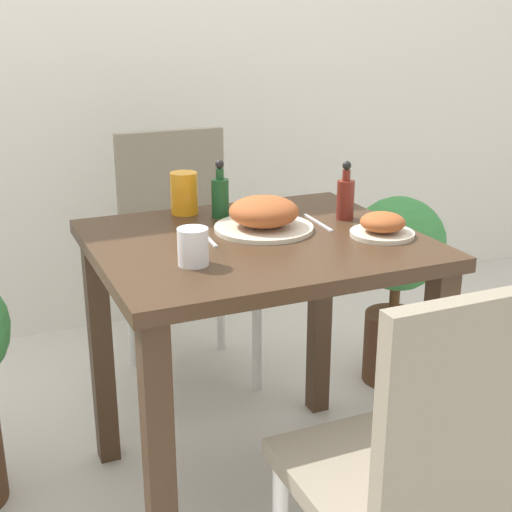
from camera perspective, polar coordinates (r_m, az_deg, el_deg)
name	(u,v)px	position (r m, az deg, el deg)	size (l,w,h in m)	color
ground_plane	(256,484)	(2.16, 0.00, -17.76)	(16.00, 16.00, 0.00)	beige
wall_back	(122,9)	(2.99, -10.67, 18.82)	(8.00, 0.05, 2.60)	white
dining_table	(256,289)	(1.86, 0.00, -2.65)	(0.82, 0.71, 0.75)	#3D2819
chair_near	(433,471)	(1.38, 13.94, -16.35)	(0.42, 0.42, 0.89)	gray
chair_far	(182,243)	(2.58, -5.90, 1.06)	(0.42, 0.42, 0.89)	gray
food_plate	(264,215)	(1.86, 0.63, 3.27)	(0.26, 0.26, 0.09)	beige
side_plate	(382,226)	(1.85, 10.09, 2.38)	(0.17, 0.17, 0.06)	beige
drink_cup	(193,247)	(1.61, -5.06, 0.75)	(0.07, 0.07, 0.09)	white
juice_glass	(184,193)	(2.03, -5.77, 5.03)	(0.08, 0.08, 0.12)	orange
sauce_bottle	(345,197)	(1.98, 7.17, 4.71)	(0.05, 0.05, 0.16)	maroon
condiment_bottle	(220,195)	(1.98, -2.89, 4.86)	(0.05, 0.05, 0.16)	#194C23
fork_utensil	(206,236)	(1.82, -4.01, 1.57)	(0.02, 0.18, 0.00)	silver
spoon_utensil	(318,223)	(1.94, 4.96, 2.69)	(0.02, 0.17, 0.00)	silver
potted_plant_right	(397,268)	(2.55, 11.18, -0.98)	(0.33, 0.33, 0.69)	#51331E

